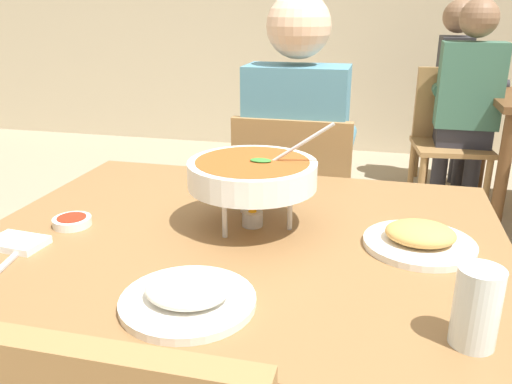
{
  "coord_description": "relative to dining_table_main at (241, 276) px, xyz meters",
  "views": [
    {
      "loc": [
        0.3,
        -1.06,
        1.26
      ],
      "look_at": [
        0.0,
        0.15,
        0.82
      ],
      "focal_mm": 36.42,
      "sensor_mm": 36.0,
      "label": 1
    }
  ],
  "objects": [
    {
      "name": "dining_table_main",
      "position": [
        0.0,
        0.0,
        0.0
      ],
      "size": [
        1.19,
        0.95,
        0.77
      ],
      "color": "brown",
      "rests_on": "ground_plane"
    },
    {
      "name": "chair_diner_main",
      "position": [
        -0.0,
        0.76,
        -0.14
      ],
      "size": [
        0.44,
        0.44,
        0.9
      ],
      "color": "olive",
      "rests_on": "ground_plane"
    },
    {
      "name": "diner_main",
      "position": [
        0.0,
        0.8,
        0.09
      ],
      "size": [
        0.4,
        0.45,
        1.31
      ],
      "color": "#2D2D38",
      "rests_on": "ground_plane"
    },
    {
      "name": "curry_bowl",
      "position": [
        0.02,
        0.05,
        0.24
      ],
      "size": [
        0.33,
        0.3,
        0.26
      ],
      "color": "silver",
      "rests_on": "dining_table_main"
    },
    {
      "name": "rice_plate",
      "position": [
        -0.01,
        -0.32,
        0.13
      ],
      "size": [
        0.24,
        0.24,
        0.06
      ],
      "color": "white",
      "rests_on": "dining_table_main"
    },
    {
      "name": "appetizer_plate",
      "position": [
        0.4,
        0.02,
        0.13
      ],
      "size": [
        0.24,
        0.24,
        0.06
      ],
      "color": "white",
      "rests_on": "dining_table_main"
    },
    {
      "name": "sauce_dish",
      "position": [
        -0.4,
        -0.05,
        0.12
      ],
      "size": [
        0.09,
        0.09,
        0.02
      ],
      "color": "white",
      "rests_on": "dining_table_main"
    },
    {
      "name": "napkin_folded",
      "position": [
        -0.46,
        -0.18,
        0.12
      ],
      "size": [
        0.13,
        0.09,
        0.02
      ],
      "primitive_type": "cube",
      "rotation": [
        0.0,
        0.0,
        -0.08
      ],
      "color": "white",
      "rests_on": "dining_table_main"
    },
    {
      "name": "spoon_utensil",
      "position": [
        -0.43,
        -0.23,
        0.12
      ],
      "size": [
        0.04,
        0.17,
        0.01
      ],
      "primitive_type": "cube",
      "rotation": [
        0.0,
        0.0,
        0.19
      ],
      "color": "silver",
      "rests_on": "dining_table_main"
    },
    {
      "name": "drink_glass",
      "position": [
        0.46,
        -0.32,
        0.17
      ],
      "size": [
        0.07,
        0.07,
        0.13
      ],
      "color": "silver",
      "rests_on": "dining_table_main"
    },
    {
      "name": "chair_bg_left",
      "position": [
        0.89,
        2.87,
        -0.14
      ],
      "size": [
        0.48,
        0.48,
        0.9
      ],
      "color": "olive",
      "rests_on": "ground_plane"
    },
    {
      "name": "chair_bg_middle",
      "position": [
        0.72,
        2.38,
        -0.14
      ],
      "size": [
        0.48,
        0.48,
        0.9
      ],
      "color": "olive",
      "rests_on": "ground_plane"
    },
    {
      "name": "patron_bg_left",
      "position": [
        0.79,
        2.85,
        0.09
      ],
      "size": [
        0.45,
        0.4,
        1.31
      ],
      "color": "#2D2D38",
      "rests_on": "ground_plane"
    },
    {
      "name": "patron_bg_middle",
      "position": [
        0.79,
        2.3,
        0.09
      ],
      "size": [
        0.4,
        0.45,
        1.31
      ],
      "color": "#2D2D38",
      "rests_on": "ground_plane"
    }
  ]
}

